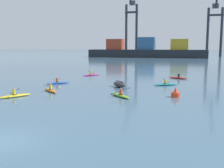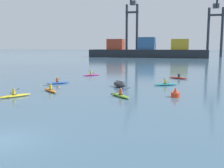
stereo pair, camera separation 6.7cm
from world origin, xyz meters
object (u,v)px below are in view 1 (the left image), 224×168
(kayak_red, at_px, (178,78))
(kayak_yellow, at_px, (15,95))
(gantry_crane_west, at_px, (131,21))
(kayak_lime, at_px, (120,95))
(capsized_dinghy, at_px, (120,84))
(kayak_teal, at_px, (166,84))
(kayak_blue, at_px, (58,83))
(gantry_crane_west_mid, at_px, (215,22))
(kayak_orange, at_px, (51,90))
(container_barge, at_px, (146,51))
(kayak_magenta, at_px, (91,75))
(channel_buoy, at_px, (176,94))

(kayak_red, bearing_deg, kayak_yellow, -125.98)
(gantry_crane_west, bearing_deg, kayak_lime, -78.35)
(capsized_dinghy, relative_size, kayak_teal, 0.82)
(kayak_blue, bearing_deg, capsized_dinghy, -3.49)
(gantry_crane_west_mid, distance_m, kayak_orange, 114.35)
(gantry_crane_west_mid, height_order, kayak_blue, gantry_crane_west_mid)
(container_barge, distance_m, gantry_crane_west_mid, 35.21)
(kayak_blue, relative_size, kayak_red, 0.93)
(container_barge, relative_size, gantry_crane_west, 1.56)
(container_barge, distance_m, kayak_red, 82.51)
(gantry_crane_west, height_order, gantry_crane_west_mid, gantry_crane_west)
(kayak_magenta, bearing_deg, kayak_lime, -61.35)
(kayak_lime, bearing_deg, gantry_crane_west, 101.65)
(kayak_teal, bearing_deg, capsized_dinghy, -150.22)
(kayak_yellow, xyz_separation_m, kayak_orange, (1.76, 4.06, -0.00))
(gantry_crane_west_mid, xyz_separation_m, kayak_lime, (-16.87, -111.35, -15.98))
(kayak_red, bearing_deg, channel_buoy, -88.33)
(kayak_orange, bearing_deg, kayak_blue, 109.96)
(kayak_teal, xyz_separation_m, kayak_lime, (-3.68, -9.60, 0.00))
(kayak_yellow, distance_m, kayak_orange, 4.43)
(container_barge, distance_m, kayak_lime, 99.05)
(channel_buoy, height_order, kayak_teal, channel_buoy)
(capsized_dinghy, bearing_deg, kayak_red, 59.25)
(capsized_dinghy, xyz_separation_m, kayak_orange, (-6.65, -5.51, -0.18))
(kayak_yellow, bearing_deg, kayak_lime, 16.86)
(kayak_lime, bearing_deg, capsized_dinghy, 105.13)
(gantry_crane_west_mid, height_order, kayak_yellow, gantry_crane_west_mid)
(gantry_crane_west_mid, height_order, capsized_dinghy, gantry_crane_west_mid)
(gantry_crane_west, relative_size, gantry_crane_west_mid, 1.00)
(gantry_crane_west_mid, height_order, kayak_magenta, gantry_crane_west_mid)
(kayak_yellow, bearing_deg, kayak_red, 54.02)
(gantry_crane_west, xyz_separation_m, kayak_blue, (11.60, -100.63, -17.19))
(gantry_crane_west_mid, xyz_separation_m, kayak_teal, (-13.19, -101.75, -15.98))
(gantry_crane_west, height_order, capsized_dinghy, gantry_crane_west)
(capsized_dinghy, distance_m, kayak_lime, 6.73)
(capsized_dinghy, relative_size, kayak_red, 0.82)
(channel_buoy, distance_m, kayak_orange, 13.77)
(kayak_blue, xyz_separation_m, kayak_lime, (10.60, -7.03, 0.00))
(channel_buoy, bearing_deg, capsized_dinghy, 144.63)
(gantry_crane_west, bearing_deg, container_barge, -46.05)
(capsized_dinghy, bearing_deg, kayak_blue, 176.51)
(gantry_crane_west_mid, distance_m, kayak_lime, 113.75)
(gantry_crane_west_mid, bearing_deg, kayak_lime, -98.62)
(capsized_dinghy, distance_m, kayak_teal, 6.26)
(gantry_crane_west_mid, bearing_deg, container_barge, -156.17)
(kayak_orange, relative_size, kayak_lime, 1.02)
(gantry_crane_west_mid, relative_size, kayak_blue, 11.33)
(gantry_crane_west, bearing_deg, kayak_blue, -83.43)
(capsized_dinghy, relative_size, kayak_blue, 0.88)
(kayak_magenta, height_order, kayak_lime, same)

